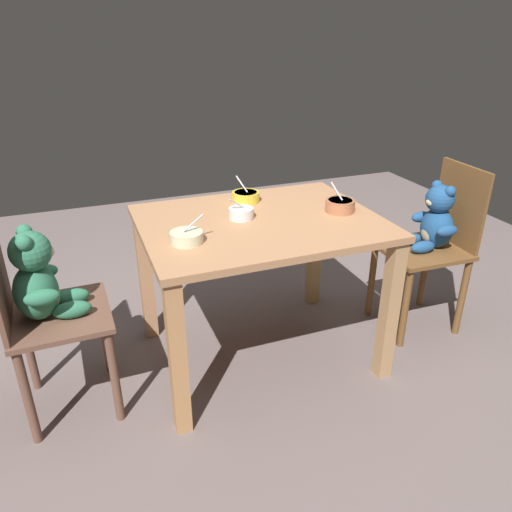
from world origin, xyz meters
The scene contains 8 objects.
ground_plane centered at (0.00, 0.00, -0.02)m, with size 5.20×5.20×0.04m.
dining_table centered at (0.00, 0.00, 0.60)m, with size 1.06×0.82×0.72m.
teddy_chair_near_left centered at (-0.94, -0.05, 0.57)m, with size 0.39×0.41×0.96m.
teddy_chair_near_right centered at (0.94, -0.06, 0.54)m, with size 0.42×0.39×0.88m.
porridge_bowl_white_center centered at (-0.07, 0.04, 0.75)m, with size 0.12×0.11×0.10m.
porridge_bowl_terracotta_near_right centered at (0.38, -0.04, 0.75)m, with size 0.14×0.14×0.12m.
porridge_bowl_yellow_far_center centered at (0.02, 0.25, 0.75)m, with size 0.13×0.14×0.11m.
porridge_bowl_cream_near_left centered at (-0.36, -0.13, 0.75)m, with size 0.14×0.13×0.11m.
Camera 1 is at (-0.75, -1.88, 1.51)m, focal length 34.12 mm.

